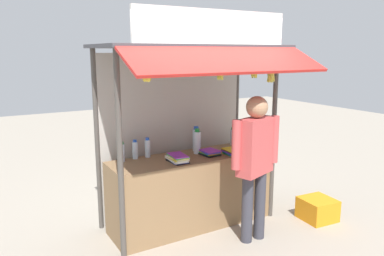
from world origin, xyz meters
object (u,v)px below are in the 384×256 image
object	(u,v)px
magazine_stack_back_left	(210,153)
banana_bunch_leftmost	(271,75)
water_bottle_back_right	(148,148)
water_bottle_rear_center	(135,150)
water_bottle_front_left	(122,152)
magazine_stack_mid_left	(252,146)
banana_bunch_inner_right	(254,72)
vendor_person	(255,156)
plastic_crate	(317,209)
water_bottle_far_right	(233,137)
magazine_stack_left	(177,158)
magazine_stack_center	(234,152)
banana_bunch_inner_left	(147,74)
water_bottle_mid_right	(197,142)
water_bottle_right	(196,139)
banana_bunch_rightmost	(220,73)

from	to	relation	value
magazine_stack_back_left	banana_bunch_leftmost	world-z (taller)	banana_bunch_leftmost
water_bottle_back_right	water_bottle_rear_center	size ratio (longest dim) A/B	1.04
water_bottle_front_left	magazine_stack_mid_left	size ratio (longest dim) A/B	0.78
water_bottle_back_right	banana_bunch_inner_right	bearing A→B (deg)	-31.45
water_bottle_front_left	vendor_person	bearing A→B (deg)	-36.87
water_bottle_back_right	plastic_crate	size ratio (longest dim) A/B	0.60
water_bottle_far_right	plastic_crate	distance (m)	1.43
water_bottle_front_left	vendor_person	world-z (taller)	vendor_person
magazine_stack_back_left	magazine_stack_left	world-z (taller)	magazine_stack_left
water_bottle_rear_center	magazine_stack_center	xyz separation A→B (m)	(1.12, -0.43, -0.08)
banana_bunch_inner_left	magazine_stack_back_left	bearing A→B (deg)	19.79
water_bottle_mid_right	water_bottle_right	world-z (taller)	water_bottle_right
magazine_stack_back_left	banana_bunch_leftmost	distance (m)	1.18
banana_bunch_inner_left	banana_bunch_leftmost	size ratio (longest dim) A/B	0.77
water_bottle_mid_right	magazine_stack_mid_left	bearing A→B (deg)	-13.01
water_bottle_back_right	magazine_stack_center	world-z (taller)	water_bottle_back_right
banana_bunch_inner_right	water_bottle_rear_center	bearing A→B (deg)	151.53
water_bottle_right	vendor_person	bearing A→B (deg)	-75.83
water_bottle_right	vendor_person	size ratio (longest dim) A/B	0.19
water_bottle_front_left	banana_bunch_inner_right	distance (m)	1.77
banana_bunch_leftmost	magazine_stack_mid_left	bearing A→B (deg)	86.43
magazine_stack_back_left	vendor_person	size ratio (longest dim) A/B	0.15
water_bottle_far_right	vendor_person	world-z (taller)	vendor_person
banana_bunch_inner_left	magazine_stack_left	bearing A→B (deg)	30.99
water_bottle_back_right	magazine_stack_center	xyz separation A→B (m)	(0.97, -0.42, -0.08)
water_bottle_far_right	banana_bunch_rightmost	size ratio (longest dim) A/B	0.96
banana_bunch_rightmost	banana_bunch_inner_left	world-z (taller)	same
banana_bunch_inner_left	magazine_stack_center	bearing A→B (deg)	10.27
water_bottle_front_left	banana_bunch_leftmost	world-z (taller)	banana_bunch_leftmost
water_bottle_rear_center	banana_bunch_inner_left	distance (m)	1.14
banana_bunch_leftmost	plastic_crate	bearing A→B (deg)	-25.28
banana_bunch_inner_right	vendor_person	size ratio (longest dim) A/B	0.15
water_bottle_front_left	plastic_crate	distance (m)	2.59
water_bottle_rear_center	magazine_stack_mid_left	size ratio (longest dim) A/B	0.76
magazine_stack_center	banana_bunch_inner_right	world-z (taller)	banana_bunch_inner_right
water_bottle_mid_right	magazine_stack_left	world-z (taller)	water_bottle_mid_right
water_bottle_rear_center	water_bottle_right	distance (m)	0.81
plastic_crate	banana_bunch_leftmost	bearing A→B (deg)	154.72
banana_bunch_leftmost	banana_bunch_rightmost	bearing A→B (deg)	179.86
water_bottle_mid_right	magazine_stack_back_left	size ratio (longest dim) A/B	1.22
water_bottle_back_right	magazine_stack_left	distance (m)	0.42
water_bottle_rear_center	vendor_person	world-z (taller)	vendor_person
water_bottle_back_right	plastic_crate	world-z (taller)	water_bottle_back_right
magazine_stack_left	vendor_person	size ratio (longest dim) A/B	0.18
magazine_stack_center	water_bottle_far_right	bearing A→B (deg)	55.31
water_bottle_far_right	magazine_stack_back_left	xyz separation A→B (m)	(-0.55, -0.28, -0.08)
water_bottle_front_left	water_bottle_mid_right	bearing A→B (deg)	-7.81
water_bottle_back_right	water_bottle_mid_right	world-z (taller)	water_bottle_mid_right
water_bottle_right	banana_bunch_leftmost	bearing A→B (deg)	-42.65
water_bottle_back_right	banana_bunch_inner_right	xyz separation A→B (m)	(1.06, -0.65, 0.90)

